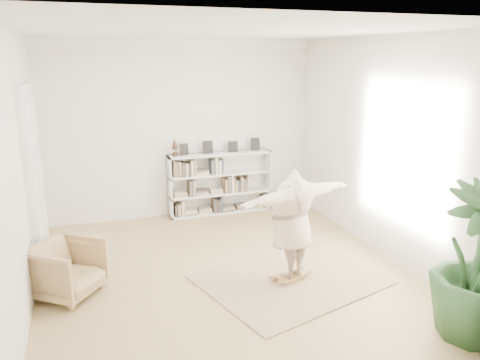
{
  "coord_description": "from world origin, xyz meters",
  "views": [
    {
      "loc": [
        -1.91,
        -6.38,
        3.27
      ],
      "look_at": [
        0.38,
        0.4,
        1.36
      ],
      "focal_mm": 35.0,
      "sensor_mm": 36.0,
      "label": 1
    }
  ],
  "objects_px": {
    "armchair": "(66,269)",
    "person": "(292,222)",
    "rocker_board": "(290,276)",
    "bookshelf": "(220,184)",
    "houseplant": "(479,264)"
  },
  "relations": [
    {
      "from": "armchair",
      "to": "person",
      "type": "height_order",
      "value": "person"
    },
    {
      "from": "rocker_board",
      "to": "person",
      "type": "xyz_separation_m",
      "value": [
        0.0,
        0.0,
        0.87
      ]
    },
    {
      "from": "bookshelf",
      "to": "person",
      "type": "relative_size",
      "value": 1.09
    },
    {
      "from": "armchair",
      "to": "rocker_board",
      "type": "relative_size",
      "value": 1.68
    },
    {
      "from": "person",
      "to": "houseplant",
      "type": "height_order",
      "value": "houseplant"
    },
    {
      "from": "armchair",
      "to": "houseplant",
      "type": "relative_size",
      "value": 0.46
    },
    {
      "from": "bookshelf",
      "to": "houseplant",
      "type": "bearing_deg",
      "value": -73.83
    },
    {
      "from": "armchair",
      "to": "person",
      "type": "xyz_separation_m",
      "value": [
        3.15,
        -0.6,
        0.55
      ]
    },
    {
      "from": "rocker_board",
      "to": "houseplant",
      "type": "height_order",
      "value": "houseplant"
    },
    {
      "from": "bookshelf",
      "to": "rocker_board",
      "type": "relative_size",
      "value": 4.32
    },
    {
      "from": "bookshelf",
      "to": "rocker_board",
      "type": "xyz_separation_m",
      "value": [
        0.11,
        -3.38,
        -0.57
      ]
    },
    {
      "from": "armchair",
      "to": "person",
      "type": "bearing_deg",
      "value": -62.85
    },
    {
      "from": "bookshelf",
      "to": "rocker_board",
      "type": "bearing_deg",
      "value": -88.18
    },
    {
      "from": "bookshelf",
      "to": "person",
      "type": "xyz_separation_m",
      "value": [
        0.11,
        -3.38,
        0.3
      ]
    },
    {
      "from": "bookshelf",
      "to": "armchair",
      "type": "relative_size",
      "value": 2.56
    }
  ]
}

